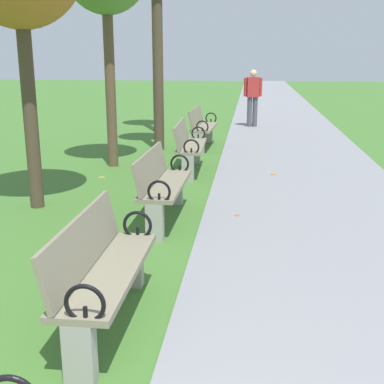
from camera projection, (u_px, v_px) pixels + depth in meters
paved_walkway at (277, 112)px, 18.67m from camera, size 3.05×44.00×0.02m
park_bench_2 at (102, 269)px, 3.95m from camera, size 0.47×1.60×0.90m
park_bench_3 at (162, 184)px, 6.53m from camera, size 0.49×1.61×0.90m
park_bench_4 at (189, 145)px, 9.26m from camera, size 0.52×1.61×0.90m
park_bench_5 at (202, 127)px, 11.62m from camera, size 0.54×1.62×0.90m
pedestrian_walking at (253, 95)px, 14.81m from camera, size 0.52×0.27×1.62m
scattered_leaves at (158, 266)px, 5.20m from camera, size 4.23×12.25×0.02m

